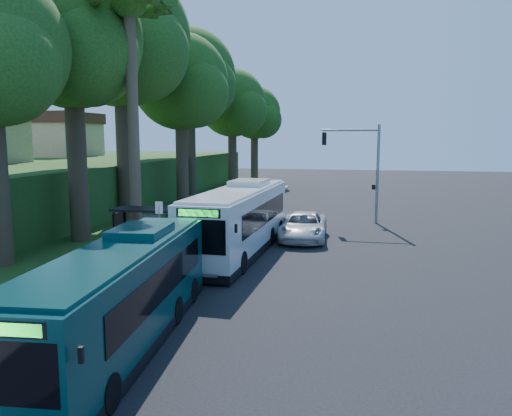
% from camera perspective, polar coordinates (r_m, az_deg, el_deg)
% --- Properties ---
extents(ground, '(140.00, 140.00, 0.00)m').
position_cam_1_polar(ground, '(27.17, 3.93, -4.91)').
color(ground, black).
rests_on(ground, ground).
extents(sidewalk, '(4.50, 70.00, 0.12)m').
position_cam_1_polar(sidewalk, '(29.04, -10.52, -4.06)').
color(sidewalk, gray).
rests_on(sidewalk, ground).
extents(red_curb, '(0.25, 30.00, 0.13)m').
position_cam_1_polar(red_curb, '(24.59, -9.08, -6.23)').
color(red_curb, maroon).
rests_on(red_curb, ground).
extents(grass_verge, '(8.00, 70.00, 0.06)m').
position_cam_1_polar(grass_verge, '(35.89, -15.92, -1.97)').
color(grass_verge, '#234719').
rests_on(grass_verge, ground).
extents(bus_shelter, '(3.20, 1.51, 2.55)m').
position_cam_1_polar(bus_shelter, '(26.12, -12.90, -1.58)').
color(bus_shelter, black).
rests_on(bus_shelter, ground).
extents(stop_sign_pole, '(0.35, 0.06, 3.17)m').
position_cam_1_polar(stop_sign_pole, '(23.41, -10.97, -1.95)').
color(stop_sign_pole, gray).
rests_on(stop_sign_pole, ground).
extents(traffic_signal_pole, '(4.10, 0.30, 7.00)m').
position_cam_1_polar(traffic_signal_pole, '(36.27, 12.16, 5.25)').
color(traffic_signal_pole, gray).
rests_on(traffic_signal_pole, ground).
extents(palm_tree, '(4.20, 4.20, 14.40)m').
position_cam_1_polar(palm_tree, '(28.11, -14.26, 20.75)').
color(palm_tree, '#4C3F2D').
rests_on(palm_tree, ground).
extents(hillside_backdrop, '(24.00, 60.00, 8.80)m').
position_cam_1_polar(hillside_backdrop, '(51.14, -24.02, 3.28)').
color(hillside_backdrop, '#234719').
rests_on(hillside_backdrop, ground).
extents(tree_0, '(8.40, 8.00, 15.70)m').
position_cam_1_polar(tree_0, '(31.13, -20.21, 17.03)').
color(tree_0, '#382B1E').
rests_on(tree_0, ground).
extents(tree_1, '(10.50, 10.00, 18.26)m').
position_cam_1_polar(tree_1, '(38.76, -15.06, 17.66)').
color(tree_1, '#382B1E').
rests_on(tree_1, ground).
extents(tree_2, '(8.82, 8.40, 15.12)m').
position_cam_1_polar(tree_2, '(45.18, -8.52, 13.55)').
color(tree_2, '#382B1E').
rests_on(tree_2, ground).
extents(tree_3, '(10.08, 9.60, 17.28)m').
position_cam_1_polar(tree_3, '(53.49, -7.55, 14.33)').
color(tree_3, '#382B1E').
rests_on(tree_3, ground).
extents(tree_4, '(8.40, 8.00, 14.14)m').
position_cam_1_polar(tree_4, '(60.22, -2.66, 11.53)').
color(tree_4, '#382B1E').
rests_on(tree_4, ground).
extents(tree_5, '(7.35, 7.00, 12.86)m').
position_cam_1_polar(tree_5, '(67.74, -0.11, 10.51)').
color(tree_5, '#382B1E').
rests_on(tree_5, ground).
extents(white_bus, '(3.07, 12.56, 3.72)m').
position_cam_1_polar(white_bus, '(26.51, -1.84, -1.22)').
color(white_bus, silver).
rests_on(white_bus, ground).
extents(teal_bus, '(3.28, 11.08, 3.25)m').
position_cam_1_polar(teal_bus, '(15.31, -15.01, -9.35)').
color(teal_bus, '#093234').
rests_on(teal_bus, ground).
extents(pickup, '(2.91, 5.89, 1.61)m').
position_cam_1_polar(pickup, '(30.12, 5.44, -2.08)').
color(pickup, silver).
rests_on(pickup, ground).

